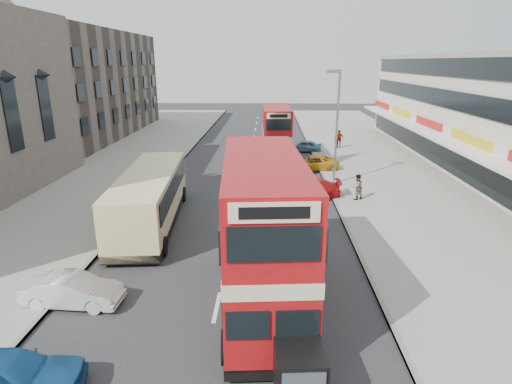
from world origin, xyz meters
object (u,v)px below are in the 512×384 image
(pedestrian_near, at_px, (357,187))
(bus_second, at_px, (276,134))
(car_left_front, at_px, (73,291))
(car_right_a, at_px, (308,188))
(coach, at_px, (150,196))
(car_right_b, at_px, (312,163))
(pedestrian_far, at_px, (339,139))
(car_right_c, at_px, (304,146))
(street_lamp, at_px, (336,119))
(cyclist, at_px, (295,166))
(car_left_near, at_px, (5,376))
(bus_main, at_px, (264,234))

(pedestrian_near, bearing_deg, bus_second, -96.57)
(bus_second, distance_m, car_left_front, 25.03)
(bus_second, height_order, car_right_a, bus_second)
(coach, xyz_separation_m, car_right_b, (10.00, 12.36, -1.03))
(car_right_b, relative_size, pedestrian_far, 2.41)
(car_right_a, relative_size, pedestrian_far, 2.33)
(car_left_front, distance_m, car_right_c, 29.66)
(car_left_front, height_order, car_right_b, car_right_b)
(car_left_front, bearing_deg, street_lamp, -33.36)
(bus_second, height_order, cyclist, bus_second)
(bus_second, relative_size, car_left_near, 2.10)
(car_right_b, xyz_separation_m, car_right_c, (-0.09, 7.32, -0.01))
(bus_second, bearing_deg, cyclist, 105.20)
(car_right_c, height_order, cyclist, cyclist)
(car_left_front, height_order, car_right_a, car_right_a)
(bus_main, distance_m, pedestrian_far, 29.94)
(car_left_near, bearing_deg, car_right_c, -24.01)
(street_lamp, height_order, car_right_c, street_lamp)
(coach, height_order, car_right_c, coach)
(car_right_a, bearing_deg, car_right_c, 176.95)
(cyclist, bearing_deg, bus_main, -91.40)
(coach, xyz_separation_m, pedestrian_far, (13.59, 21.26, -0.59))
(car_right_c, distance_m, cyclist, 8.70)
(coach, xyz_separation_m, pedestrian_near, (12.09, 4.35, -0.64))
(street_lamp, bearing_deg, cyclist, 130.05)
(bus_main, distance_m, cyclist, 19.06)
(bus_second, bearing_deg, coach, 63.74)
(car_left_front, relative_size, car_right_b, 0.83)
(street_lamp, bearing_deg, pedestrian_near, -74.62)
(car_right_a, height_order, pedestrian_near, pedestrian_near)
(car_right_a, distance_m, car_right_c, 14.54)
(bus_main, xyz_separation_m, car_right_a, (2.80, 12.87, -2.22))
(bus_second, height_order, car_right_c, bus_second)
(bus_main, relative_size, cyclist, 4.90)
(car_right_a, xyz_separation_m, pedestrian_far, (4.51, 16.11, 0.44))
(street_lamp, bearing_deg, car_left_near, -119.49)
(bus_second, height_order, pedestrian_far, bus_second)
(street_lamp, relative_size, pedestrian_far, 4.53)
(car_left_near, relative_size, car_right_a, 0.97)
(bus_main, relative_size, car_left_near, 2.42)
(street_lamp, height_order, car_right_a, street_lamp)
(car_left_near, bearing_deg, pedestrian_far, -28.74)
(pedestrian_far, height_order, cyclist, pedestrian_far)
(bus_main, distance_m, car_left_near, 8.54)
(street_lamp, relative_size, car_right_b, 1.88)
(pedestrian_far, bearing_deg, bus_second, -129.43)
(car_right_c, relative_size, cyclist, 1.72)
(car_left_near, bearing_deg, cyclist, -26.94)
(street_lamp, bearing_deg, pedestrian_far, 79.35)
(street_lamp, relative_size, coach, 0.76)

